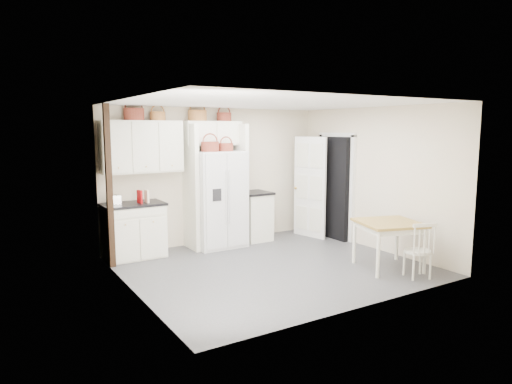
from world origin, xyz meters
TOP-DOWN VIEW (x-y plane):
  - floor at (0.00, 0.00)m, footprint 4.50×4.50m
  - ceiling at (0.00, 0.00)m, footprint 4.50×4.50m
  - wall_back at (0.00, 2.00)m, footprint 4.50×0.00m
  - wall_left at (-2.25, 0.00)m, footprint 0.00×4.00m
  - wall_right at (2.25, 0.00)m, footprint 0.00×4.00m
  - refrigerator at (-0.15, 1.63)m, footprint 0.93×0.75m
  - base_cab_left at (-1.73, 1.70)m, footprint 0.98×0.62m
  - base_cab_right at (0.70, 1.70)m, footprint 0.53×0.63m
  - dining_table at (1.52, -1.04)m, footprint 1.14×1.14m
  - windsor_chair at (1.54, -1.58)m, footprint 0.49×0.47m
  - counter_left at (-1.73, 1.70)m, footprint 1.02×0.66m
  - counter_right at (0.70, 1.70)m, footprint 0.57×0.68m
  - toaster at (-2.06, 1.69)m, footprint 0.25×0.16m
  - cookbook_red at (-1.64, 1.62)m, footprint 0.06×0.15m
  - cookbook_cream at (-1.51, 1.62)m, footprint 0.04×0.15m
  - basket_upper_b at (-1.62, 1.83)m, footprint 0.35×0.35m
  - basket_upper_c at (-1.20, 1.83)m, footprint 0.27×0.27m
  - basket_bridge_a at (-0.44, 1.83)m, footprint 0.35×0.35m
  - basket_bridge_b at (0.11, 1.83)m, footprint 0.29×0.29m
  - basket_fridge_a at (-0.34, 1.53)m, footprint 0.33×0.33m
  - basket_fridge_b at (-0.01, 1.53)m, footprint 0.27×0.27m
  - upper_cabinet at (-1.50, 1.83)m, footprint 1.40×0.34m
  - bridge_cabinet at (-0.15, 1.83)m, footprint 1.12×0.34m
  - fridge_panel_left at (-0.66, 1.70)m, footprint 0.08×0.60m
  - fridge_panel_right at (0.36, 1.70)m, footprint 0.08×0.60m
  - trim_post at (-2.20, 1.35)m, footprint 0.09×0.09m
  - doorway_void at (2.16, 1.00)m, footprint 0.18×0.85m
  - door_slab at (1.80, 1.33)m, footprint 0.21×0.79m

SIDE VIEW (x-z plane):
  - floor at x=0.00m, z-range 0.00..0.00m
  - dining_table at x=1.52m, z-range 0.00..0.76m
  - windsor_chair at x=1.54m, z-range 0.00..0.80m
  - base_cab_left at x=-1.73m, z-range 0.00..0.91m
  - base_cab_right at x=0.70m, z-range 0.00..0.93m
  - refrigerator at x=-0.15m, z-range 0.00..1.80m
  - counter_left at x=-1.73m, z-range 0.91..0.95m
  - counter_right at x=0.70m, z-range 0.93..0.97m
  - doorway_void at x=2.16m, z-range 0.00..2.05m
  - door_slab at x=1.80m, z-range 0.00..2.05m
  - toaster at x=-2.06m, z-range 0.95..1.11m
  - cookbook_cream at x=-1.51m, z-range 0.95..1.17m
  - cookbook_red at x=-1.64m, z-range 0.95..1.17m
  - fridge_panel_left at x=-0.66m, z-range 0.00..2.30m
  - fridge_panel_right at x=0.36m, z-range 0.00..2.30m
  - wall_back at x=0.00m, z-range -0.95..3.55m
  - wall_left at x=-2.25m, z-range -0.70..3.30m
  - wall_right at x=2.25m, z-range -0.70..3.30m
  - trim_post at x=-2.20m, z-range 0.00..2.60m
  - basket_fridge_b at x=-0.01m, z-range 1.80..1.95m
  - basket_fridge_a at x=-0.34m, z-range 1.80..1.98m
  - upper_cabinet at x=-1.50m, z-range 1.45..2.35m
  - bridge_cabinet at x=-0.15m, z-range 1.90..2.35m
  - basket_upper_c at x=-1.20m, z-range 2.35..2.51m
  - basket_bridge_b at x=0.11m, z-range 2.35..2.51m
  - basket_bridge_a at x=-0.44m, z-range 2.35..2.55m
  - basket_upper_b at x=-1.62m, z-range 2.35..2.55m
  - ceiling at x=0.00m, z-range 2.60..2.60m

